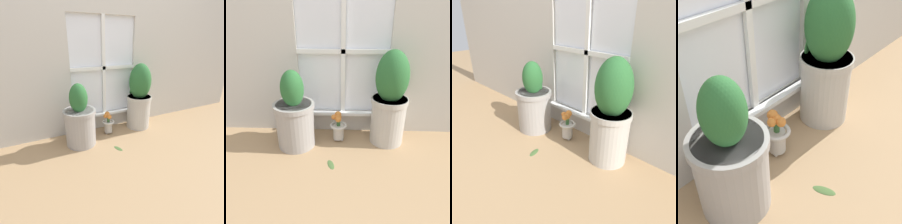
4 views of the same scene
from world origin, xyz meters
The scene contains 5 objects.
ground_plane centered at (0.00, 0.00, 0.00)m, with size 10.00×10.00×0.00m, color tan.
potted_plant_left centered at (-0.38, 0.27, 0.26)m, with size 0.32×0.32×0.64m.
potted_plant_right centered at (0.38, 0.35, 0.37)m, with size 0.29×0.29×0.77m.
flower_vase centered at (-0.03, 0.34, 0.13)m, with size 0.14×0.14×0.26m.
fallen_leaf centered at (-0.08, 0.01, 0.00)m, with size 0.08×0.12×0.01m.
Camera 3 is at (1.09, -0.84, 1.04)m, focal length 35.00 mm.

